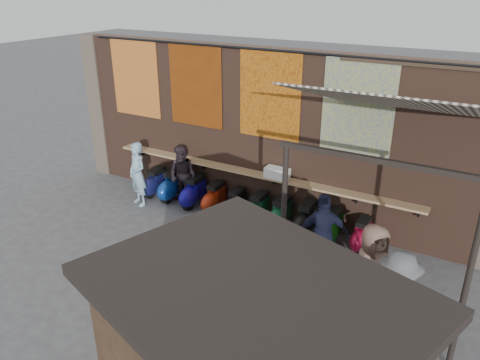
{
  "coord_description": "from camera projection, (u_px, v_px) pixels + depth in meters",
  "views": [
    {
      "loc": [
        4.81,
        -6.81,
        5.42
      ],
      "look_at": [
        0.26,
        1.2,
        1.41
      ],
      "focal_mm": 35.0,
      "sensor_mm": 36.0,
      "label": 1
    }
  ],
  "objects": [
    {
      "name": "ground",
      "position": [
        201.0,
        259.0,
        9.77
      ],
      "size": [
        70.0,
        70.0,
        0.0
      ],
      "primitive_type": "plane",
      "color": "#474749",
      "rests_on": "ground"
    },
    {
      "name": "brick_wall",
      "position": [
        261.0,
        133.0,
        11.12
      ],
      "size": [
        10.0,
        0.4,
        4.0
      ],
      "primitive_type": "cube",
      "color": "brown",
      "rests_on": "ground"
    },
    {
      "name": "pier_left",
      "position": [
        101.0,
        106.0,
        13.48
      ],
      "size": [
        0.5,
        0.5,
        4.0
      ],
      "primitive_type": "cube",
      "color": "#4C4238",
      "rests_on": "ground"
    },
    {
      "name": "eating_counter",
      "position": [
        254.0,
        173.0,
        11.19
      ],
      "size": [
        8.0,
        0.32,
        0.05
      ],
      "primitive_type": "cube",
      "color": "#9E7A51",
      "rests_on": "brick_wall"
    },
    {
      "name": "shelf_box",
      "position": [
        277.0,
        173.0,
        10.82
      ],
      "size": [
        0.57,
        0.29,
        0.25
      ],
      "primitive_type": "cube",
      "color": "white",
      "rests_on": "eating_counter"
    },
    {
      "name": "tapestry_redgold",
      "position": [
        135.0,
        78.0,
        12.18
      ],
      "size": [
        1.5,
        0.02,
        2.0
      ],
      "primitive_type": "cube",
      "color": "maroon",
      "rests_on": "brick_wall"
    },
    {
      "name": "tapestry_sun",
      "position": [
        196.0,
        86.0,
        11.32
      ],
      "size": [
        1.5,
        0.02,
        2.0
      ],
      "primitive_type": "cube",
      "color": "#B94C0A",
      "rests_on": "brick_wall"
    },
    {
      "name": "tapestry_orange",
      "position": [
        270.0,
        95.0,
        10.41
      ],
      "size": [
        1.5,
        0.02,
        2.0
      ],
      "primitive_type": "cube",
      "color": "#B56516",
      "rests_on": "brick_wall"
    },
    {
      "name": "tapestry_multi",
      "position": [
        358.0,
        106.0,
        9.51
      ],
      "size": [
        1.5,
        0.02,
        2.0
      ],
      "primitive_type": "cube",
      "color": "#284B94",
      "rests_on": "brick_wall"
    },
    {
      "name": "hang_rail",
      "position": [
        258.0,
        49.0,
        10.15
      ],
      "size": [
        9.5,
        0.06,
        0.06
      ],
      "primitive_type": "cylinder",
      "rotation": [
        0.0,
        1.57,
        0.0
      ],
      "color": "black",
      "rests_on": "brick_wall"
    },
    {
      "name": "scooter_stool_0",
      "position": [
        155.0,
        182.0,
        12.52
      ],
      "size": [
        0.35,
        0.77,
        0.73
      ],
      "primitive_type": null,
      "color": "#151950",
      "rests_on": "ground"
    },
    {
      "name": "scooter_stool_1",
      "position": [
        173.0,
        185.0,
        12.25
      ],
      "size": [
        0.38,
        0.84,
        0.8
      ],
      "primitive_type": null,
      "color": "navy",
      "rests_on": "ground"
    },
    {
      "name": "scooter_stool_2",
      "position": [
        194.0,
        192.0,
        11.9
      ],
      "size": [
        0.38,
        0.84,
        0.79
      ],
      "primitive_type": null,
      "color": "#130C88",
      "rests_on": "ground"
    },
    {
      "name": "scooter_stool_3",
      "position": [
        215.0,
        198.0,
        11.66
      ],
      "size": [
        0.35,
        0.77,
        0.73
      ],
      "primitive_type": null,
      "color": "maroon",
      "rests_on": "ground"
    },
    {
      "name": "scooter_stool_4",
      "position": [
        236.0,
        204.0,
        11.39
      ],
      "size": [
        0.33,
        0.73,
        0.69
      ],
      "primitive_type": null,
      "color": "black",
      "rests_on": "ground"
    },
    {
      "name": "scooter_stool_5",
      "position": [
        258.0,
        209.0,
        11.04
      ],
      "size": [
        0.36,
        0.79,
        0.75
      ],
      "primitive_type": null,
      "color": "#0E4A2B",
      "rests_on": "ground"
    },
    {
      "name": "scooter_stool_6",
      "position": [
        280.0,
        214.0,
        10.8
      ],
      "size": [
        0.36,
        0.8,
        0.76
      ],
      "primitive_type": null,
      "color": "#175E3A",
      "rests_on": "ground"
    },
    {
      "name": "scooter_stool_7",
      "position": [
        306.0,
        220.0,
        10.51
      ],
      "size": [
        0.38,
        0.85,
        0.8
      ],
      "primitive_type": null,
      "color": "black",
      "rests_on": "ground"
    },
    {
      "name": "scooter_stool_8",
      "position": [
        331.0,
        228.0,
        10.21
      ],
      "size": [
        0.37,
        0.81,
        0.77
      ],
      "primitive_type": null,
      "color": "#0C560E",
      "rests_on": "ground"
    },
    {
      "name": "scooter_stool_9",
      "position": [
        361.0,
        235.0,
        10.01
      ],
      "size": [
        0.32,
        0.72,
        0.69
      ],
      "primitive_type": null,
      "color": "#A00C2E",
      "rests_on": "ground"
    },
    {
      "name": "diner_left",
      "position": [
        138.0,
        174.0,
        11.83
      ],
      "size": [
        0.71,
        0.58,
        1.67
      ],
      "primitive_type": "imported",
      "rotation": [
        0.0,
        0.0,
        -0.35
      ],
      "color": "#88B0C6",
      "rests_on": "ground"
    },
    {
      "name": "diner_right",
      "position": [
        183.0,
        175.0,
        11.9
      ],
      "size": [
        0.76,
        0.59,
        1.56
      ],
      "primitive_type": "imported",
      "rotation": [
        0.0,
        0.0,
        0.01
      ],
      "color": "#30252E",
      "rests_on": "ground"
    },
    {
      "name": "shopper_navy",
      "position": [
        323.0,
        235.0,
        9.01
      ],
      "size": [
        1.07,
        0.85,
        1.7
      ],
      "primitive_type": "imported",
      "rotation": [
        0.0,
        0.0,
        3.65
      ],
      "color": "#161A33",
      "rests_on": "ground"
    },
    {
      "name": "shopper_grey",
      "position": [
        395.0,
        303.0,
        7.08
      ],
      "size": [
        1.15,
        0.67,
        1.76
      ],
      "primitive_type": "imported",
      "rotation": [
        0.0,
        0.0,
        3.12
      ],
      "color": "#57585C",
      "rests_on": "ground"
    },
    {
      "name": "shopper_tan",
      "position": [
        371.0,
        271.0,
        7.9
      ],
      "size": [
        0.93,
        1.0,
        1.72
      ],
      "primitive_type": "imported",
      "rotation": [
        0.0,
        0.0,
        0.96
      ],
      "color": "#7B5A4E",
      "rests_on": "ground"
    },
    {
      "name": "stall_roof",
      "position": [
        253.0,
        291.0,
        4.13
      ],
      "size": [
        3.46,
        3.04,
        0.12
      ],
      "primitive_type": "cube",
      "rotation": [
        0.0,
        0.0,
        -0.32
      ],
      "color": "black",
      "rests_on": "market_stall"
    },
    {
      "name": "stall_sign",
      "position": [
        319.0,
        316.0,
        5.08
      ],
      "size": [
        1.15,
        0.42,
        0.5
      ],
      "primitive_type": "cube",
      "rotation": [
        0.0,
        0.0,
        -0.32
      ],
      "color": "gold",
      "rests_on": "market_stall"
    },
    {
      "name": "awning_canvas",
      "position": [
        406.0,
        104.0,
        7.49
      ],
      "size": [
        3.2,
        3.28,
        0.97
      ],
      "primitive_type": "cube",
      "rotation": [
        -0.28,
        0.0,
        0.0
      ],
      "color": "beige",
      "rests_on": "brick_wall"
    },
    {
      "name": "awning_ledger",
      "position": [
        427.0,
        64.0,
        8.6
      ],
      "size": [
        3.3,
        0.08,
        0.12
      ],
      "primitive_type": "cube",
      "color": "#33261C",
      "rests_on": "brick_wall"
    },
    {
      "name": "awning_header",
      "position": [
        379.0,
        161.0,
        6.48
      ],
      "size": [
        3.0,
        0.08,
        0.08
      ],
      "primitive_type": "cube",
      "color": "black",
      "rests_on": "awning_post_left"
    },
    {
      "name": "awning_post_left",
      "position": [
        283.0,
        232.0,
        7.72
      ],
      "size": [
        0.09,
        0.09,
        3.1
      ],
      "primitive_type": "cylinder",
      "color": "black",
      "rests_on": "ground"
    },
    {
      "name": "awning_post_right",
      "position": [
        467.0,
        282.0,
        6.45
      ],
      "size": [
        0.09,
        0.09,
        3.1
      ],
      "primitive_type": "cylinder",
      "color": "black",
      "rests_on": "ground"
    }
  ]
}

